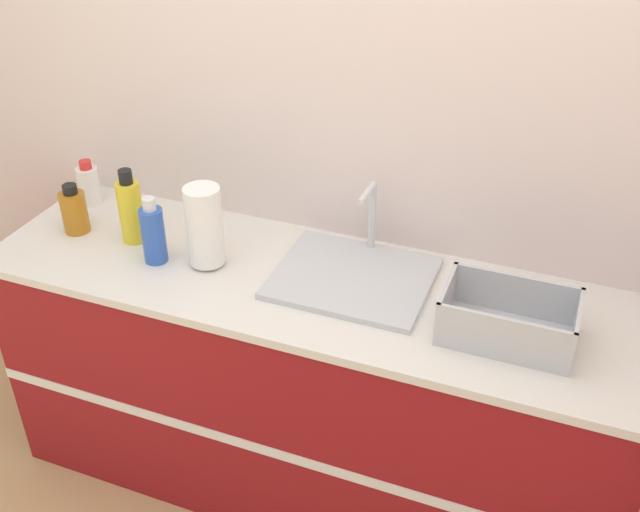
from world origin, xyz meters
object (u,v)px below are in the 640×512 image
dish_rack (508,322)px  bottle_yellow (131,210)px  sink (353,274)px  paper_towel_roll (205,226)px  bottle_amber (74,211)px  bottle_white_spray (89,184)px  bottle_blue (153,234)px

dish_rack → bottle_yellow: bottle_yellow is taller
sink → paper_towel_roll: paper_towel_roll is taller
paper_towel_roll → bottle_amber: paper_towel_roll is taller
bottle_amber → dish_rack: bearing=-1.9°
sink → dish_rack: bearing=-13.1°
bottle_yellow → bottle_white_spray: (-0.30, 0.17, -0.04)m
paper_towel_roll → sink: bearing=10.5°
bottle_white_spray → bottle_yellow: bearing=-29.6°
dish_rack → bottle_blue: size_ratio=1.61×
dish_rack → paper_towel_roll: bearing=178.3°
sink → dish_rack: 0.51m
bottle_blue → bottle_amber: size_ratio=1.29×
dish_rack → bottle_amber: 1.49m
sink → bottle_amber: 1.00m
bottle_white_spray → paper_towel_roll: bearing=-19.2°
sink → dish_rack: sink is taller
sink → bottle_yellow: (-0.77, -0.05, 0.10)m
sink → bottle_amber: sink is taller
dish_rack → bottle_white_spray: size_ratio=2.17×
dish_rack → bottle_yellow: size_ratio=1.40×
sink → dish_rack: size_ratio=1.31×
paper_towel_roll → bottle_white_spray: 0.64m
dish_rack → bottle_amber: size_ratio=2.08×
sink → bottle_blue: (-0.64, -0.13, 0.08)m
bottle_blue → sink: bearing=11.5°
dish_rack → bottle_blue: 1.13m
bottle_yellow → bottle_blue: (0.14, -0.08, -0.01)m
bottle_blue → bottle_white_spray: bottle_blue is taller
paper_towel_roll → dish_rack: 0.97m
paper_towel_roll → dish_rack: paper_towel_roll is taller
bottle_white_spray → bottle_amber: bottle_amber is taller
bottle_white_spray → sink: bearing=-6.5°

